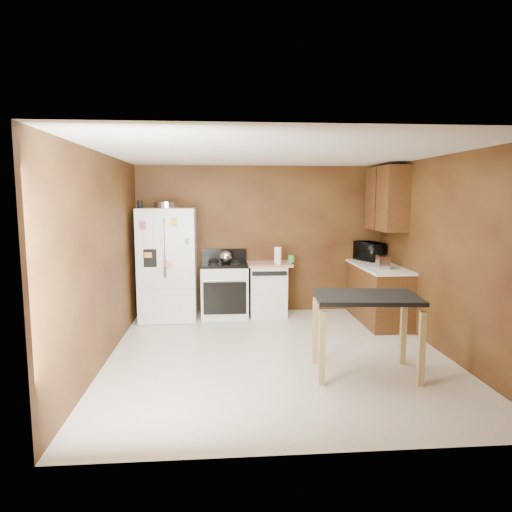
{
  "coord_description": "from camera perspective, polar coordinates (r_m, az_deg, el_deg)",
  "views": [
    {
      "loc": [
        -0.72,
        -5.51,
        1.99
      ],
      "look_at": [
        -0.2,
        0.85,
        1.15
      ],
      "focal_mm": 32.0,
      "sensor_mm": 36.0,
      "label": 1
    }
  ],
  "objects": [
    {
      "name": "green_canister",
      "position": [
        7.65,
        4.42,
        -0.34
      ],
      "size": [
        0.11,
        0.11,
        0.12
      ],
      "primitive_type": "cylinder",
      "rotation": [
        0.0,
        0.0,
        -0.08
      ],
      "color": "green",
      "rests_on": "dishwasher"
    },
    {
      "name": "dishwasher",
      "position": [
        7.66,
        1.45,
        -4.08
      ],
      "size": [
        0.78,
        0.63,
        0.89
      ],
      "color": "white",
      "rests_on": "ground"
    },
    {
      "name": "island",
      "position": [
        5.22,
        13.6,
        -6.34
      ],
      "size": [
        1.19,
        0.85,
        0.91
      ],
      "color": "black",
      "rests_on": "ground"
    },
    {
      "name": "wall_left",
      "position": [
        5.73,
        -18.54,
        -0.3
      ],
      "size": [
        0.0,
        4.5,
        4.5
      ],
      "primitive_type": "plane",
      "rotation": [
        1.57,
        0.0,
        1.57
      ],
      "color": "brown",
      "rests_on": "ground"
    },
    {
      "name": "roasting_pan",
      "position": [
        7.48,
        -11.16,
        6.29
      ],
      "size": [
        0.4,
        0.4,
        0.1
      ],
      "primitive_type": "cylinder",
      "color": "silver",
      "rests_on": "refrigerator"
    },
    {
      "name": "gas_range",
      "position": [
        7.59,
        -3.95,
        -4.13
      ],
      "size": [
        0.76,
        0.68,
        1.1
      ],
      "color": "white",
      "rests_on": "ground"
    },
    {
      "name": "microwave",
      "position": [
        8.0,
        13.98,
        0.49
      ],
      "size": [
        0.52,
        0.62,
        0.29
      ],
      "primitive_type": "imported",
      "rotation": [
        0.0,
        0.0,
        1.94
      ],
      "color": "black",
      "rests_on": "right_cabinets"
    },
    {
      "name": "wall_back",
      "position": [
        7.83,
        0.66,
        2.08
      ],
      "size": [
        4.2,
        0.0,
        4.2
      ],
      "primitive_type": "plane",
      "rotation": [
        1.57,
        0.0,
        0.0
      ],
      "color": "brown",
      "rests_on": "ground"
    },
    {
      "name": "right_cabinets",
      "position": [
        7.52,
        15.29,
        -1.04
      ],
      "size": [
        0.63,
        1.58,
        2.45
      ],
      "color": "brown",
      "rests_on": "ground"
    },
    {
      "name": "toaster",
      "position": [
        7.15,
        15.58,
        -0.75
      ],
      "size": [
        0.2,
        0.28,
        0.2
      ],
      "primitive_type": "cube",
      "rotation": [
        0.0,
        0.0,
        -0.12
      ],
      "color": "silver",
      "rests_on": "right_cabinets"
    },
    {
      "name": "floor",
      "position": [
        5.9,
        2.69,
        -12.2
      ],
      "size": [
        4.5,
        4.5,
        0.0
      ],
      "primitive_type": "plane",
      "color": "silver",
      "rests_on": "ground"
    },
    {
      "name": "refrigerator",
      "position": [
        7.5,
        -10.94,
        -0.99
      ],
      "size": [
        0.9,
        0.8,
        1.8
      ],
      "color": "white",
      "rests_on": "ground"
    },
    {
      "name": "wall_right",
      "position": [
        6.24,
        22.28,
        0.13
      ],
      "size": [
        0.0,
        4.5,
        4.5
      ],
      "primitive_type": "plane",
      "rotation": [
        1.57,
        0.0,
        -1.57
      ],
      "color": "brown",
      "rests_on": "ground"
    },
    {
      "name": "wall_front",
      "position": [
        3.42,
        7.63,
        -5.03
      ],
      "size": [
        4.2,
        0.0,
        4.2
      ],
      "primitive_type": "plane",
      "rotation": [
        -1.57,
        0.0,
        0.0
      ],
      "color": "brown",
      "rests_on": "ground"
    },
    {
      "name": "paper_towel",
      "position": [
        7.45,
        2.74,
        0.07
      ],
      "size": [
        0.15,
        0.15,
        0.27
      ],
      "primitive_type": "cylinder",
      "rotation": [
        0.0,
        0.0,
        -0.35
      ],
      "color": "white",
      "rests_on": "dishwasher"
    },
    {
      "name": "pen_cup",
      "position": [
        7.4,
        -14.31,
        6.28
      ],
      "size": [
        0.08,
        0.08,
        0.12
      ],
      "primitive_type": "cylinder",
      "color": "black",
      "rests_on": "refrigerator"
    },
    {
      "name": "kettle",
      "position": [
        7.46,
        -3.82,
        -0.12
      ],
      "size": [
        0.21,
        0.21,
        0.21
      ],
      "primitive_type": "sphere",
      "color": "silver",
      "rests_on": "gas_range"
    },
    {
      "name": "ceiling",
      "position": [
        5.58,
        2.86,
        12.74
      ],
      "size": [
        4.5,
        4.5,
        0.0
      ],
      "primitive_type": "plane",
      "rotation": [
        3.14,
        0.0,
        0.0
      ],
      "color": "white",
      "rests_on": "ground"
    }
  ]
}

